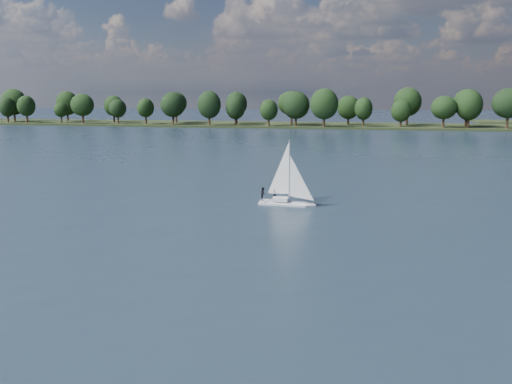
% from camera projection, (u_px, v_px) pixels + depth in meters
% --- Properties ---
extents(ground, '(700.00, 700.00, 0.00)m').
position_uv_depth(ground, '(351.00, 156.00, 126.46)').
color(ground, '#233342').
rests_on(ground, ground).
extents(far_shore, '(660.00, 40.00, 1.50)m').
position_uv_depth(far_shore, '(364.00, 127.00, 234.36)').
color(far_shore, black).
rests_on(far_shore, ground).
extents(sailboat, '(6.58, 2.29, 8.50)m').
position_uv_depth(sailboat, '(284.00, 186.00, 70.37)').
color(sailboat, silver).
rests_on(sailboat, ground).
extents(pontoon, '(4.24, 2.55, 0.50)m').
position_uv_depth(pontoon, '(1.00, 125.00, 249.88)').
color(pontoon, '#595C5E').
rests_on(pontoon, ground).
extents(treeline, '(562.27, 74.11, 17.87)m').
position_uv_depth(treeline, '(375.00, 107.00, 228.10)').
color(treeline, black).
rests_on(treeline, ground).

